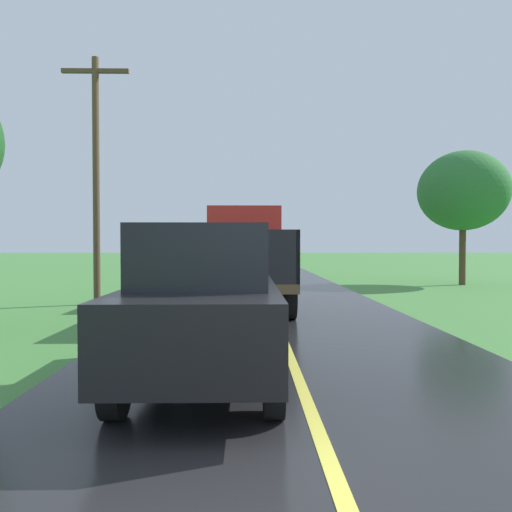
{
  "coord_description": "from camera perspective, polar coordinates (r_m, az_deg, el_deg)",
  "views": [
    {
      "loc": [
        -0.63,
        -3.0,
        1.78
      ],
      "look_at": [
        -0.37,
        12.7,
        1.4
      ],
      "focal_mm": 33.33,
      "sensor_mm": 36.0,
      "label": 1
    }
  ],
  "objects": [
    {
      "name": "centre_line",
      "position": [
        3.51,
        10.85,
        -27.58
      ],
      "size": [
        0.14,
        108.0,
        0.01
      ],
      "primitive_type": "cube",
      "color": "#E0D64C",
      "rests_on": "road_surface"
    },
    {
      "name": "banana_truck_far",
      "position": [
        24.39,
        -0.95,
        0.66
      ],
      "size": [
        2.38,
        5.87,
        2.8
      ],
      "color": "#2D2D30",
      "rests_on": "road_surface"
    },
    {
      "name": "following_car",
      "position": [
        5.88,
        -6.07,
        -5.54
      ],
      "size": [
        1.74,
        4.1,
        1.92
      ],
      "color": "black",
      "rests_on": "road_surface"
    },
    {
      "name": "banana_truck_near",
      "position": [
        13.23,
        -1.52,
        -0.0
      ],
      "size": [
        2.38,
        5.82,
        2.8
      ],
      "color": "#2D2D30",
      "rests_on": "road_surface"
    },
    {
      "name": "utility_pole_roadside",
      "position": [
        15.0,
        -18.64,
        9.55
      ],
      "size": [
        1.97,
        0.2,
        7.28
      ],
      "color": "brown",
      "rests_on": "ground"
    },
    {
      "name": "roadside_tree_near_left",
      "position": [
        22.92,
        23.6,
        7.15
      ],
      "size": [
        3.87,
        3.87,
        5.88
      ],
      "color": "#4C3823",
      "rests_on": "ground"
    }
  ]
}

